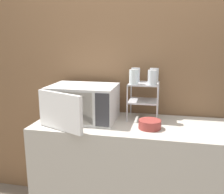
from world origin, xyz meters
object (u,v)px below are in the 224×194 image
at_px(glass_back_left, 136,75).
at_px(bowl, 150,124).
at_px(glass_front_left, 134,77).
at_px(microwave, 82,103).
at_px(dish_rack, 143,93).
at_px(glass_front_right, 152,77).
at_px(glass_back_right, 154,75).

bearing_deg(glass_back_left, bowl, -63.43).
height_order(glass_front_left, glass_back_left, same).
bearing_deg(glass_front_left, bowl, -47.85).
distance_m(microwave, glass_back_left, 0.50).
bearing_deg(bowl, glass_front_left, 132.15).
height_order(microwave, glass_back_left, glass_back_left).
bearing_deg(glass_back_left, dish_rack, -39.60).
relative_size(dish_rack, glass_front_right, 2.63).
height_order(dish_rack, glass_back_left, glass_back_left).
bearing_deg(glass_front_left, glass_front_right, -0.70).
relative_size(glass_front_left, glass_front_right, 1.00).
relative_size(glass_back_right, bowl, 0.69).
xyz_separation_m(glass_front_left, glass_back_left, (-0.00, 0.13, 0.00)).
bearing_deg(bowl, glass_back_left, 116.57).
relative_size(glass_front_left, glass_back_left, 1.00).
distance_m(dish_rack, glass_back_left, 0.17).
distance_m(dish_rack, glass_front_left, 0.17).
bearing_deg(microwave, glass_back_left, 25.67).
distance_m(microwave, glass_front_right, 0.59).
bearing_deg(glass_back_right, glass_back_left, -176.37).
relative_size(glass_front_right, bowl, 0.69).
xyz_separation_m(microwave, bowl, (0.55, -0.10, -0.11)).
relative_size(glass_back_left, bowl, 0.69).
bearing_deg(glass_back_left, glass_back_right, 3.63).
relative_size(glass_front_left, glass_back_right, 1.00).
distance_m(microwave, dish_rack, 0.50).
distance_m(glass_front_left, glass_back_right, 0.21).
bearing_deg(bowl, dish_rack, 107.17).
relative_size(glass_back_right, glass_back_left, 1.00).
height_order(glass_front_right, glass_back_left, same).
height_order(glass_back_right, bowl, glass_back_right).
xyz_separation_m(glass_front_right, glass_back_left, (-0.15, 0.13, 0.00)).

